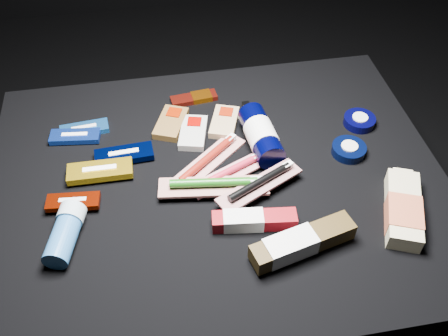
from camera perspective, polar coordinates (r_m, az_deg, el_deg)
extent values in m
plane|color=black|center=(1.40, -0.55, -12.32)|extent=(3.00, 3.00, 0.00)
cube|color=black|center=(1.23, -0.61, -7.49)|extent=(0.98, 0.78, 0.40)
cube|color=blue|center=(1.22, -15.66, 4.31)|extent=(0.11, 0.05, 0.01)
cube|color=#BCBBB7|center=(1.22, -15.67, 4.33)|extent=(0.06, 0.02, 0.01)
cube|color=#1438A4|center=(1.20, -16.66, 3.48)|extent=(0.12, 0.06, 0.01)
cube|color=white|center=(1.20, -16.66, 3.51)|extent=(0.06, 0.02, 0.01)
cube|color=black|center=(1.13, -11.33, 1.50)|extent=(0.13, 0.06, 0.01)
cube|color=silver|center=(1.13, -11.34, 1.54)|extent=(0.07, 0.02, 0.02)
cube|color=gold|center=(1.10, -13.97, -0.34)|extent=(0.14, 0.05, 0.02)
cube|color=white|center=(1.10, -13.98, -0.30)|extent=(0.07, 0.01, 0.02)
cube|color=#701402|center=(1.06, -16.86, -3.71)|extent=(0.11, 0.05, 0.01)
cube|color=beige|center=(1.05, -16.87, -3.68)|extent=(0.06, 0.01, 0.01)
cube|color=brown|center=(1.20, -6.08, 5.12)|extent=(0.10, 0.12, 0.02)
cube|color=#721400|center=(1.22, -5.70, 6.05)|extent=(0.04, 0.04, 0.02)
cube|color=#ABABA4|center=(1.17, -3.54, 4.05)|extent=(0.08, 0.12, 0.02)
cube|color=#760300|center=(1.19, -3.39, 5.02)|extent=(0.04, 0.04, 0.02)
cube|color=tan|center=(1.19, 0.03, 5.26)|extent=(0.09, 0.12, 0.02)
cube|color=maroon|center=(1.21, 0.25, 6.16)|extent=(0.04, 0.04, 0.02)
cube|color=maroon|center=(1.27, -3.46, 7.96)|extent=(0.12, 0.05, 0.01)
cube|color=#B5590B|center=(1.27, -2.60, 8.15)|extent=(0.05, 0.04, 0.01)
cylinder|color=black|center=(1.13, 4.25, 3.77)|extent=(0.08, 0.16, 0.06)
cylinder|color=silver|center=(1.12, 4.30, 3.65)|extent=(0.07, 0.08, 0.07)
cylinder|color=black|center=(1.19, 2.91, 6.60)|extent=(0.02, 0.02, 0.02)
cube|color=black|center=(1.21, 2.61, 6.99)|extent=(0.02, 0.03, 0.01)
cylinder|color=black|center=(1.24, 15.21, 5.22)|extent=(0.07, 0.07, 0.02)
cylinder|color=silver|center=(1.23, 15.22, 5.27)|extent=(0.04, 0.04, 0.02)
cylinder|color=black|center=(1.16, 14.07, 2.05)|extent=(0.08, 0.08, 0.02)
cylinder|color=silver|center=(1.15, 14.08, 2.10)|extent=(0.04, 0.04, 0.02)
cube|color=beige|center=(1.06, 19.79, -4.42)|extent=(0.13, 0.19, 0.04)
cube|color=#B55738|center=(1.04, 19.84, -5.19)|extent=(0.09, 0.10, 0.04)
cube|color=beige|center=(1.12, 19.63, -0.88)|extent=(0.04, 0.03, 0.03)
cylinder|color=#24578C|center=(0.99, -17.99, -7.96)|extent=(0.07, 0.10, 0.05)
cylinder|color=#9AAFB7|center=(1.02, -17.02, -5.13)|extent=(0.06, 0.05, 0.05)
cube|color=beige|center=(1.10, -1.96, 0.59)|extent=(0.20, 0.18, 0.01)
cylinder|color=maroon|center=(1.09, -1.98, 1.05)|extent=(0.14, 0.12, 0.02)
cube|color=white|center=(1.14, 0.76, 3.38)|extent=(0.03, 0.03, 0.01)
cube|color=silver|center=(1.07, 0.63, -0.71)|extent=(0.19, 0.12, 0.01)
cylinder|color=maroon|center=(1.06, 0.63, -0.31)|extent=(0.14, 0.07, 0.01)
cube|color=silver|center=(1.09, 3.74, 1.28)|extent=(0.02, 0.02, 0.01)
cube|color=#B6B0AB|center=(1.04, -1.19, -2.15)|extent=(0.23, 0.08, 0.01)
cylinder|color=#124D0E|center=(1.03, -1.20, -1.66)|extent=(0.18, 0.04, 0.02)
cube|color=silver|center=(1.03, 3.72, -1.46)|extent=(0.03, 0.02, 0.01)
cube|color=#A7A29C|center=(1.03, 4.07, -2.00)|extent=(0.20, 0.13, 0.01)
cylinder|color=black|center=(1.02, 4.10, -1.57)|extent=(0.15, 0.08, 0.02)
cube|color=white|center=(1.06, 7.29, 0.30)|extent=(0.03, 0.02, 0.01)
cube|color=maroon|center=(0.98, 3.48, -6.01)|extent=(0.17, 0.06, 0.03)
cube|color=silver|center=(0.98, 2.21, -6.02)|extent=(0.08, 0.05, 0.03)
cube|color=#32240C|center=(0.95, 8.99, -8.35)|extent=(0.21, 0.09, 0.04)
cube|color=silver|center=(0.94, 7.57, -8.87)|extent=(0.11, 0.07, 0.04)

